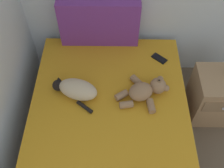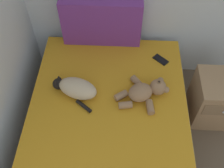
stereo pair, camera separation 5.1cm
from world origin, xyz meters
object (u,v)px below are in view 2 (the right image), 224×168
object	(u,v)px
cat	(76,88)
patterned_cushion	(101,23)
cell_phone	(161,60)
nightstand	(215,99)
teddy_bear	(145,91)
bed	(108,133)

from	to	relation	value
cat	patterned_cushion	bearing A→B (deg)	74.72
patterned_cushion	cat	bearing A→B (deg)	-105.28
cell_phone	nightstand	distance (m)	0.67
nightstand	cat	bearing A→B (deg)	-172.01
teddy_bear	cell_phone	xyz separation A→B (m)	(0.16, 0.42, -0.06)
bed	cat	world-z (taller)	cat
patterned_cushion	cell_phone	bearing A→B (deg)	-21.03
cell_phone	bed	bearing A→B (deg)	-125.67
cat	teddy_bear	distance (m)	0.59
teddy_bear	nightstand	world-z (taller)	teddy_bear
teddy_bear	cat	bearing A→B (deg)	-179.89
bed	nightstand	xyz separation A→B (m)	(1.03, 0.42, 0.00)
bed	cat	size ratio (longest dim) A/B	4.56
cell_phone	teddy_bear	bearing A→B (deg)	-111.10
patterned_cushion	teddy_bear	xyz separation A→B (m)	(0.42, -0.65, -0.17)
teddy_bear	patterned_cushion	bearing A→B (deg)	122.78
patterned_cushion	cat	xyz separation A→B (m)	(-0.18, -0.65, -0.17)
bed	cell_phone	size ratio (longest dim) A/B	12.18
bed	nightstand	world-z (taller)	same
nightstand	cell_phone	bearing A→B (deg)	156.76
patterned_cushion	teddy_bear	distance (m)	0.79
teddy_bear	cell_phone	size ratio (longest dim) A/B	2.98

